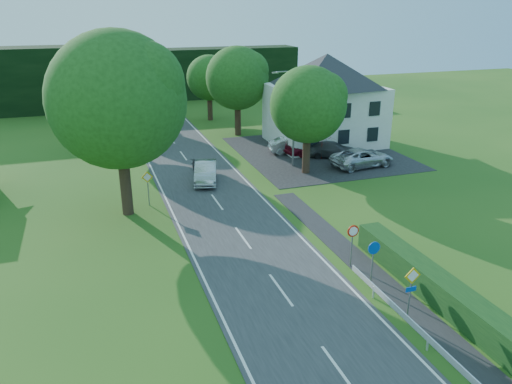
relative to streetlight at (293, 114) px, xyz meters
name	(u,v)px	position (x,y,z in m)	size (l,w,h in m)	color
road	(233,225)	(-8.06, -10.00, -4.44)	(7.00, 80.00, 0.04)	#323234
parking_pad	(318,153)	(3.94, 3.00, -4.44)	(14.00, 16.00, 0.04)	black
line_edge_left	(182,232)	(-11.31, -10.00, -4.42)	(0.12, 80.00, 0.01)	white
line_edge_right	(282,218)	(-4.81, -10.00, -4.42)	(0.12, 80.00, 0.01)	white
line_centre	(233,224)	(-8.06, -10.00, -4.42)	(0.12, 80.00, 0.01)	white
tree_main	(120,126)	(-14.06, -6.00, 1.36)	(9.40, 9.40, 11.64)	#1E4815
tree_left_far	(119,104)	(-13.06, 10.00, -0.17)	(7.00, 7.00, 8.58)	#1E4815
tree_right_far	(237,91)	(-1.06, 12.00, 0.08)	(7.40, 7.40, 9.09)	#1E4815
tree_left_back	(115,88)	(-12.56, 22.00, -0.43)	(6.60, 6.60, 8.07)	#1E4815
tree_right_back	(209,88)	(-2.06, 20.00, -0.68)	(6.20, 6.20, 7.56)	#1E4815
tree_right_mid	(308,121)	(0.44, -2.00, -0.17)	(7.00, 7.00, 8.58)	#1E4815
treeline_right	(196,73)	(-0.06, 36.00, -0.96)	(30.00, 5.00, 7.00)	black
house_white	(325,99)	(5.94, 6.00, -0.06)	(10.60, 8.40, 8.60)	silver
streetlight	(293,114)	(0.00, 0.00, 0.00)	(2.03, 0.18, 8.00)	slate
sign_priority_right	(411,284)	(-3.76, -22.02, -2.67)	(0.78, 0.09, 2.59)	slate
sign_roundabout	(373,255)	(-3.76, -19.02, -2.79)	(0.64, 0.08, 2.37)	slate
sign_speed_limit	(353,236)	(-3.76, -17.03, -2.70)	(0.64, 0.11, 2.37)	slate
sign_priority_left	(148,182)	(-12.56, -5.02, -2.75)	(0.78, 0.09, 2.44)	slate
moving_car	(206,172)	(-7.76, -1.49, -3.66)	(1.62, 4.65, 1.53)	#BBBABF
motorcycle	(194,163)	(-7.94, 1.99, -3.94)	(0.64, 1.83, 0.96)	black
parked_car_red	(307,146)	(2.78, 3.00, -3.69)	(1.72, 4.28, 1.46)	maroon
parked_car_silver_a	(293,145)	(1.70, 3.71, -3.69)	(1.55, 4.44, 1.46)	#B7B6BB
parked_car_grey	(333,149)	(4.55, 1.34, -3.75)	(1.89, 4.64, 1.35)	#444448
parked_car_silver_b	(362,158)	(5.63, -2.00, -3.67)	(2.51, 5.45, 1.51)	silver
parasol	(322,147)	(3.37, 1.07, -3.35)	(2.34, 2.39, 2.15)	#AA1D0D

